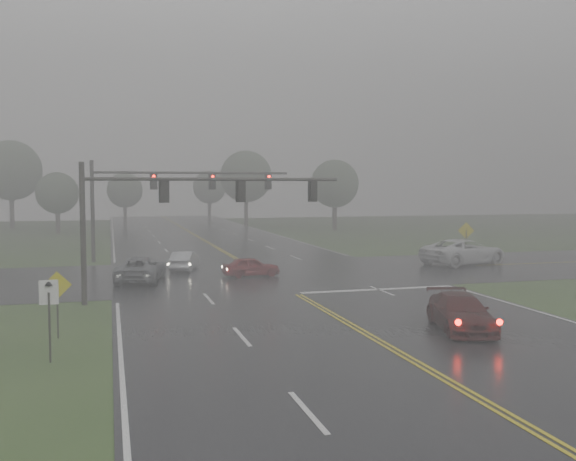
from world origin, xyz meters
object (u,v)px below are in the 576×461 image
object	(u,v)px
sedan_maroon	(460,330)
car_grey	(141,281)
sedan_silver	(184,270)
signal_gantry_near	(168,204)
sedan_red	(251,277)
signal_gantry_far	(158,190)
pickup_white	(463,265)

from	to	relation	value
sedan_maroon	car_grey	bearing A→B (deg)	139.24
sedan_silver	signal_gantry_near	bearing A→B (deg)	96.88
sedan_maroon	sedan_silver	size ratio (longest dim) A/B	1.23
car_grey	sedan_red	bearing A→B (deg)	-165.36
sedan_red	signal_gantry_far	xyz separation A→B (m)	(-4.74, 10.32, 5.15)
signal_gantry_near	sedan_silver	bearing A→B (deg)	79.90
sedan_red	pickup_white	distance (m)	15.55
sedan_silver	pickup_white	size ratio (longest dim) A/B	0.59
sedan_silver	signal_gantry_far	world-z (taller)	signal_gantry_far
sedan_silver	signal_gantry_far	size ratio (longest dim) A/B	0.26
sedan_maroon	car_grey	size ratio (longest dim) A/B	0.91
sedan_maroon	pickup_white	distance (m)	21.01
sedan_maroon	signal_gantry_far	size ratio (longest dim) A/B	0.31
signal_gantry_far	sedan_maroon	bearing A→B (deg)	-70.63
sedan_red	sedan_maroon	bearing A→B (deg)	-167.40
pickup_white	signal_gantry_near	size ratio (longest dim) A/B	0.51
car_grey	signal_gantry_far	bearing A→B (deg)	-86.84
signal_gantry_near	signal_gantry_far	size ratio (longest dim) A/B	0.85
pickup_white	car_grey	bearing A→B (deg)	78.97
sedan_silver	signal_gantry_far	bearing A→B (deg)	-62.68
car_grey	pickup_white	bearing A→B (deg)	-162.14
pickup_white	signal_gantry_near	distance (m)	23.16
sedan_maroon	sedan_red	bearing A→B (deg)	120.29
sedan_red	signal_gantry_near	size ratio (longest dim) A/B	0.28
sedan_maroon	signal_gantry_far	xyz separation A→B (m)	(-9.32, 26.50, 5.15)
pickup_white	signal_gantry_far	size ratio (longest dim) A/B	0.43
sedan_maroon	signal_gantry_near	distance (m)	14.41
car_grey	signal_gantry_far	world-z (taller)	signal_gantry_far
sedan_silver	signal_gantry_near	size ratio (longest dim) A/B	0.30
sedan_red	sedan_silver	size ratio (longest dim) A/B	0.93
pickup_white	sedan_maroon	bearing A→B (deg)	132.51
sedan_red	car_grey	size ratio (longest dim) A/B	0.68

